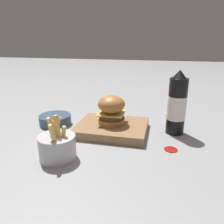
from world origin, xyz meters
TOP-DOWN VIEW (x-y plane):
  - ground_plane at (0.00, 0.00)m, footprint 6.00×6.00m
  - serving_board at (-0.03, 0.07)m, footprint 0.27×0.22m
  - burger at (-0.03, 0.06)m, footprint 0.11×0.11m
  - ketchup_bottle at (-0.28, 0.03)m, footprint 0.07×0.07m
  - fries_basket at (0.08, 0.31)m, footprint 0.11×0.11m
  - side_bowl at (0.22, 0.05)m, footprint 0.14×0.14m
  - spoon at (-0.25, -0.11)m, footprint 0.04×0.16m
  - ketchup_puddle at (-0.26, 0.17)m, footprint 0.04×0.04m

SIDE VIEW (x-z plane):
  - ground_plane at x=0.00m, z-range 0.00..0.00m
  - ketchup_puddle at x=-0.26m, z-range 0.00..0.00m
  - spoon at x=-0.25m, z-range 0.00..0.01m
  - serving_board at x=-0.03m, z-range 0.00..0.03m
  - side_bowl at x=0.22m, z-range 0.00..0.04m
  - fries_basket at x=0.08m, z-range -0.03..0.11m
  - burger at x=-0.03m, z-range 0.03..0.15m
  - ketchup_bottle at x=-0.28m, z-range -0.01..0.24m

